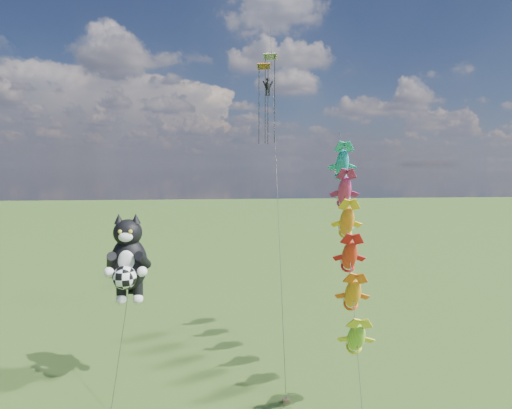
{
  "coord_description": "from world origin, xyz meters",
  "views": [
    {
      "loc": [
        11.43,
        -21.84,
        13.85
      ],
      "look_at": [
        14.56,
        11.2,
        10.74
      ],
      "focal_mm": 30.0,
      "sensor_mm": 36.0,
      "label": 1
    }
  ],
  "objects": [
    {
      "name": "cat_kite_rig",
      "position": [
        6.13,
        4.1,
        8.16
      ],
      "size": [
        2.55,
        4.2,
        10.92
      ],
      "rotation": [
        0.0,
        0.0,
        -0.21
      ],
      "color": "brown",
      "rests_on": "ground"
    },
    {
      "name": "parafoil_rig",
      "position": [
        16.13,
        16.36,
        20.38
      ],
      "size": [
        2.19,
        17.55,
        26.38
      ],
      "rotation": [
        0.0,
        0.0,
        0.02
      ],
      "color": "brown",
      "rests_on": "ground"
    },
    {
      "name": "fish_windsock_rig",
      "position": [
        19.63,
        3.76,
        9.27
      ],
      "size": [
        3.42,
        15.69,
        16.49
      ],
      "rotation": [
        0.0,
        0.0,
        0.13
      ],
      "color": "brown",
      "rests_on": "ground"
    }
  ]
}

